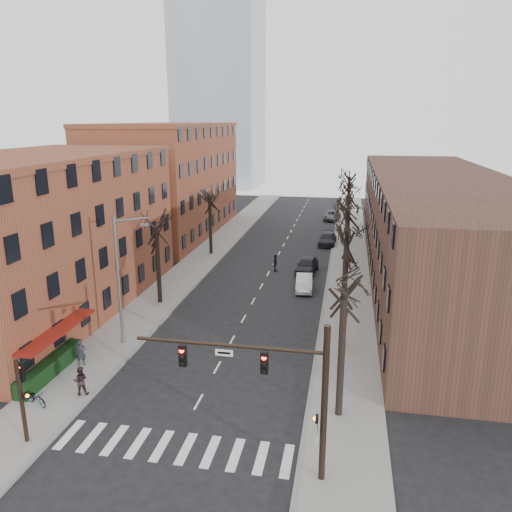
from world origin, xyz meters
The scene contains 28 objects.
ground centered at (0.00, 0.00, 0.00)m, with size 160.00×160.00×0.00m, color black.
sidewalk_left centered at (-8.00, 35.00, 0.07)m, with size 4.00×90.00×0.15m, color gray.
sidewalk_right centered at (8.00, 35.00, 0.07)m, with size 4.00×90.00×0.15m, color gray.
building_left_near centered at (-16.00, 15.00, 6.00)m, with size 12.00×26.00×12.00m, color brown.
building_left_far centered at (-16.00, 44.00, 7.00)m, with size 12.00×28.00×14.00m, color brown.
building_right centered at (16.00, 30.00, 5.00)m, with size 12.00×50.00×10.00m, color #512F26.
office_tower centered at (-22.00, 95.00, 30.00)m, with size 18.00×18.00×60.00m, color #B2B7BF.
awning_left centered at (-9.40, 6.00, 0.00)m, with size 1.20×7.00×0.15m, color maroon.
hedge centered at (-9.50, 5.00, 0.65)m, with size 0.80×6.00×1.00m, color black.
tree_right_a centered at (7.60, 4.00, 0.00)m, with size 5.20×5.20×10.00m, color black, non-canonical shape.
tree_right_b centered at (7.60, 12.00, 0.00)m, with size 5.20×5.20×10.80m, color black, non-canonical shape.
tree_right_c centered at (7.60, 20.00, 0.00)m, with size 5.20×5.20×11.60m, color black, non-canonical shape.
tree_right_d centered at (7.60, 28.00, 0.00)m, with size 5.20×5.20×10.00m, color black, non-canonical shape.
tree_right_e centered at (7.60, 36.00, 0.00)m, with size 5.20×5.20×10.80m, color black, non-canonical shape.
tree_right_f centered at (7.60, 44.00, 0.00)m, with size 5.20×5.20×11.60m, color black, non-canonical shape.
tree_left_a centered at (-7.60, 18.00, 0.00)m, with size 5.20×5.20×9.50m, color black, non-canonical shape.
tree_left_b centered at (-7.60, 34.00, 0.00)m, with size 5.20×5.20×9.50m, color black, non-canonical shape.
signal_mast_arm centered at (5.45, -1.00, 4.40)m, with size 8.14×0.30×7.20m.
signal_pole_left centered at (-6.99, -0.95, 2.61)m, with size 0.47×0.44×4.40m.
streetlight centered at (-7.03, 10.00, 5.01)m, with size 2.45×0.22×9.03m.
silver_sedan centered at (4.00, 23.70, 0.69)m, with size 1.46×4.17×1.38m, color silver.
parked_car_near centered at (3.80, 29.04, 0.80)m, with size 1.88×4.67×1.59m, color black.
parked_car_mid centered at (5.30, 41.16, 0.71)m, with size 2.00×4.93×1.43m, color black.
parked_car_far centered at (5.30, 57.14, 0.70)m, with size 2.32×5.04×1.40m, color #515258.
pedestrian_a centered at (-8.34, 6.51, 0.98)m, with size 0.60×0.40×1.66m, color #21222A.
pedestrian_b centered at (-6.59, 3.34, 0.99)m, with size 0.81×0.63×1.67m, color black.
pedestrian_crossing centered at (0.58, 28.90, 0.88)m, with size 1.03×0.43×1.76m, color black.
bicycle centered at (-8.40, 1.91, 0.57)m, with size 0.56×1.62×0.85m, color gray.
Camera 1 is at (7.55, -19.29, 15.00)m, focal length 35.00 mm.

